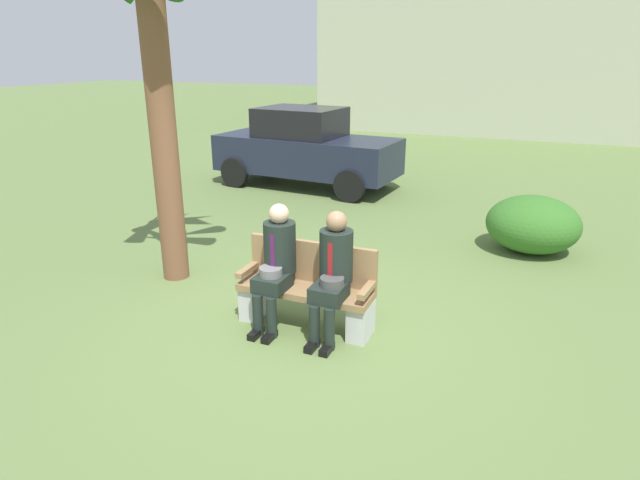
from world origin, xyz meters
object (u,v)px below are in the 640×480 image
Objects in this scene: park_bench at (307,290)px; seated_man_right at (333,270)px; shrub_near_bench at (533,224)px; seated_man_left at (276,261)px; parked_car_near at (306,148)px.

seated_man_right is (0.34, -0.12, 0.33)m from park_bench.
park_bench reaches higher than shrub_near_bench.
seated_man_left is at bearing -157.68° from park_bench.
seated_man_right reaches higher than shrub_near_bench.
shrub_near_bench is 5.34m from parked_car_near.
park_bench is at bearing 22.32° from seated_man_left.
shrub_near_bench is at bearing -27.30° from parked_car_near.
seated_man_left reaches higher than seated_man_right.
parked_car_near is (-4.73, 2.44, 0.42)m from shrub_near_bench.
park_bench is 1.10× the size of seated_man_right.
seated_man_right is at bearing -117.36° from shrub_near_bench.
parked_car_near is (-2.60, 5.77, 0.44)m from park_bench.
seated_man_right is at bearing -20.10° from park_bench.
park_bench is at bearing -122.55° from shrub_near_bench.
shrub_near_bench is at bearing 54.92° from seated_man_left.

